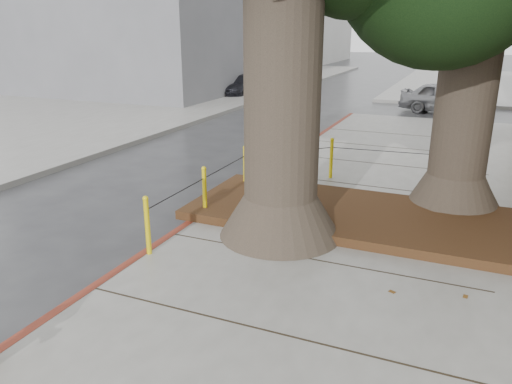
# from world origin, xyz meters

# --- Properties ---
(ground) EXTENTS (140.00, 140.00, 0.00)m
(ground) POSITION_xyz_m (0.00, 0.00, 0.00)
(ground) COLOR #28282B
(ground) RESTS_ON ground
(sidewalk_opposite) EXTENTS (14.00, 60.00, 0.15)m
(sidewalk_opposite) POSITION_xyz_m (-14.00, 10.00, 0.07)
(sidewalk_opposite) COLOR slate
(sidewalk_opposite) RESTS_ON ground
(curb_red) EXTENTS (0.14, 26.00, 0.16)m
(curb_red) POSITION_xyz_m (-2.00, 2.50, 0.07)
(curb_red) COLOR maroon
(curb_red) RESTS_ON ground
(planter_bed) EXTENTS (6.40, 2.60, 0.16)m
(planter_bed) POSITION_xyz_m (0.90, 3.90, 0.23)
(planter_bed) COLOR black
(planter_bed) RESTS_ON sidewalk_main
(bollard_ring) EXTENTS (3.79, 5.39, 0.95)m
(bollard_ring) POSITION_xyz_m (-0.87, 4.38, 0.66)
(bollard_ring) COLOR yellow
(bollard_ring) RESTS_ON sidewalk_main
(car_silver) EXTENTS (3.89, 1.88, 1.28)m
(car_silver) POSITION_xyz_m (1.43, 18.02, 0.64)
(car_silver) COLOR #9B9BA0
(car_silver) RESTS_ON ground
(car_dark) EXTENTS (1.75, 3.81, 1.08)m
(car_dark) POSITION_xyz_m (-9.08, 19.79, 0.54)
(car_dark) COLOR black
(car_dark) RESTS_ON ground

